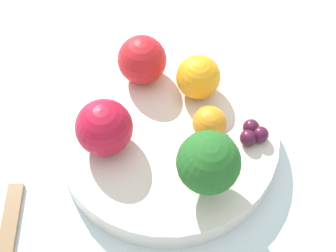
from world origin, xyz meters
The scene contains 10 objects.
ground_plane centered at (0.00, 0.00, 0.00)m, with size 6.00×6.00×0.00m, color gray.
table_surface centered at (0.00, 0.00, 0.01)m, with size 1.20×1.20×0.02m.
bowl centered at (0.00, 0.00, 0.04)m, with size 0.24×0.24×0.03m.
broccoli centered at (0.02, 0.07, 0.09)m, with size 0.06×0.06×0.07m.
apple_red centered at (0.05, -0.04, 0.08)m, with size 0.06×0.06×0.06m.
apple_green centered at (-0.04, -0.07, 0.08)m, with size 0.05×0.05×0.05m.
orange_front centered at (-0.03, 0.03, 0.07)m, with size 0.04×0.04×0.04m.
orange_back centered at (-0.06, -0.01, 0.08)m, with size 0.05×0.05×0.05m.
grape_cluster centered at (-0.05, 0.07, 0.06)m, with size 0.03×0.03×0.02m.
spoon centered at (0.17, -0.06, 0.02)m, with size 0.07×0.07×0.01m.
Camera 1 is at (0.21, 0.18, 0.46)m, focal length 50.00 mm.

